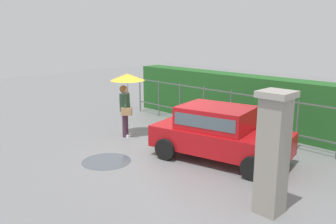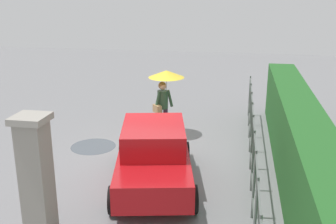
# 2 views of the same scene
# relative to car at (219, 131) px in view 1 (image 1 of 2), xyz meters

# --- Properties ---
(ground_plane) EXTENTS (40.00, 40.00, 0.00)m
(ground_plane) POSITION_rel_car_xyz_m (-1.37, -0.52, -0.80)
(ground_plane) COLOR slate
(car) EXTENTS (3.96, 2.44, 1.48)m
(car) POSITION_rel_car_xyz_m (0.00, 0.00, 0.00)
(car) COLOR #B71116
(car) RESTS_ON ground
(pedestrian) EXTENTS (1.13, 1.13, 2.11)m
(pedestrian) POSITION_rel_car_xyz_m (-3.50, -0.39, 0.83)
(pedestrian) COLOR #47283D
(pedestrian) RESTS_ON ground
(gate_pillar) EXTENTS (0.60, 0.60, 2.42)m
(gate_pillar) POSITION_rel_car_xyz_m (2.50, -1.64, 0.44)
(gate_pillar) COLOR gray
(gate_pillar) RESTS_ON ground
(fence_section) EXTENTS (10.76, 0.05, 1.50)m
(fence_section) POSITION_rel_car_xyz_m (-0.65, 2.31, 0.02)
(fence_section) COLOR #59605B
(fence_section) RESTS_ON ground
(hedge_row) EXTENTS (11.71, 0.90, 1.90)m
(hedge_row) POSITION_rel_car_xyz_m (-0.65, 3.40, 0.15)
(hedge_row) COLOR #235B23
(hedge_row) RESTS_ON ground
(puddle_near) EXTENTS (1.34, 1.34, 0.00)m
(puddle_near) POSITION_rel_car_xyz_m (-2.03, -2.30, -0.80)
(puddle_near) COLOR #4C545B
(puddle_near) RESTS_ON ground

